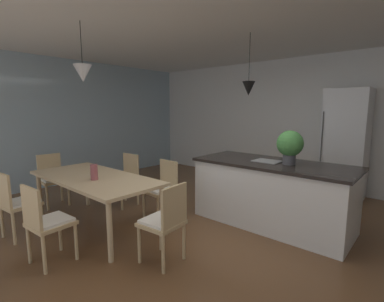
{
  "coord_description": "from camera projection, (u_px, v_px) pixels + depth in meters",
  "views": [
    {
      "loc": [
        1.99,
        -2.7,
        1.64
      ],
      "look_at": [
        -0.84,
        0.56,
        0.98
      ],
      "focal_mm": 25.85,
      "sensor_mm": 36.0,
      "label": 1
    }
  ],
  "objects": [
    {
      "name": "ground_plane",
      "position": [
        213.0,
        239.0,
        3.56
      ],
      "size": [
        10.0,
        8.4,
        0.04
      ],
      "primitive_type": "cube",
      "color": "brown"
    },
    {
      "name": "ceiling_slab",
      "position": [
        216.0,
        9.0,
        3.14
      ],
      "size": [
        10.0,
        8.4,
        0.12
      ],
      "primitive_type": "cube",
      "color": "white"
    },
    {
      "name": "wall_back_kitchen",
      "position": [
        307.0,
        123.0,
        5.79
      ],
      "size": [
        10.0,
        0.12,
        2.7
      ],
      "primitive_type": "cube",
      "color": "white",
      "rests_on": "ground_plane"
    },
    {
      "name": "window_wall_left_glazing",
      "position": [
        63.0,
        122.0,
        5.99
      ],
      "size": [
        0.06,
        8.4,
        2.7
      ],
      "primitive_type": "cube",
      "color": "#9EB7C6",
      "rests_on": "ground_plane"
    },
    {
      "name": "dining_table",
      "position": [
        94.0,
        181.0,
        3.78
      ],
      "size": [
        2.04,
        0.91,
        0.73
      ],
      "color": "#D1B284",
      "rests_on": "ground_plane"
    },
    {
      "name": "chair_near_right",
      "position": [
        46.0,
        221.0,
        2.89
      ],
      "size": [
        0.43,
        0.43,
        0.87
      ],
      "color": "tan",
      "rests_on": "ground_plane"
    },
    {
      "name": "chair_near_left",
      "position": [
        16.0,
        202.0,
        3.49
      ],
      "size": [
        0.44,
        0.44,
        0.87
      ],
      "color": "tan",
      "rests_on": "ground_plane"
    },
    {
      "name": "chair_far_left",
      "position": [
        125.0,
        178.0,
        4.73
      ],
      "size": [
        0.42,
        0.42,
        0.87
      ],
      "color": "tan",
      "rests_on": "ground_plane"
    },
    {
      "name": "chair_far_right",
      "position": [
        162.0,
        188.0,
        4.13
      ],
      "size": [
        0.42,
        0.42,
        0.87
      ],
      "color": "tan",
      "rests_on": "ground_plane"
    },
    {
      "name": "chair_window_end",
      "position": [
        53.0,
        178.0,
        4.71
      ],
      "size": [
        0.43,
        0.43,
        0.87
      ],
      "color": "tan",
      "rests_on": "ground_plane"
    },
    {
      "name": "chair_kitchen_end",
      "position": [
        165.0,
        220.0,
        2.91
      ],
      "size": [
        0.44,
        0.44,
        0.87
      ],
      "color": "tan",
      "rests_on": "ground_plane"
    },
    {
      "name": "kitchen_island",
      "position": [
        272.0,
        192.0,
        3.93
      ],
      "size": [
        2.16,
        0.95,
        0.91
      ],
      "color": "white",
      "rests_on": "ground_plane"
    },
    {
      "name": "refrigerator",
      "position": [
        345.0,
        145.0,
        5.0
      ],
      "size": [
        0.7,
        0.67,
        1.99
      ],
      "color": "silver",
      "rests_on": "ground_plane"
    },
    {
      "name": "pendant_over_table",
      "position": [
        83.0,
        73.0,
        3.44
      ],
      "size": [
        0.22,
        0.22,
        0.73
      ],
      "color": "black"
    },
    {
      "name": "pendant_over_island_main",
      "position": [
        249.0,
        88.0,
        3.98
      ],
      "size": [
        0.18,
        0.18,
        0.87
      ],
      "color": "black"
    },
    {
      "name": "potted_plant_on_island",
      "position": [
        290.0,
        145.0,
        3.67
      ],
      "size": [
        0.35,
        0.35,
        0.46
      ],
      "color": "#4C4C51",
      "rests_on": "kitchen_island"
    },
    {
      "name": "vase_on_dining_table",
      "position": [
        94.0,
        172.0,
        3.58
      ],
      "size": [
        0.09,
        0.09,
        0.2
      ],
      "color": "#994C51",
      "rests_on": "dining_table"
    }
  ]
}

